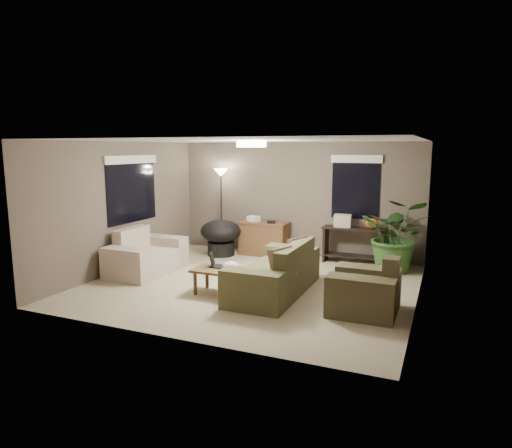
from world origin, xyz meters
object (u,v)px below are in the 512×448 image
at_px(loveseat, 145,257).
at_px(floor_lamp, 221,182).
at_px(armchair, 365,292).
at_px(console_table, 354,242).
at_px(coffee_table, 223,273).
at_px(desk, 264,238).
at_px(cat_scratching_post, 386,291).
at_px(houseplant, 397,243).
at_px(papasan_chair, 221,235).
at_px(main_sofa, 277,276).

distance_m(loveseat, floor_lamp, 2.66).
bearing_deg(armchair, console_table, 104.24).
bearing_deg(loveseat, coffee_table, -17.16).
relative_size(loveseat, desk, 1.45).
relative_size(coffee_table, cat_scratching_post, 2.00).
distance_m(loveseat, coffee_table, 2.09).
bearing_deg(floor_lamp, loveseat, -102.03).
distance_m(loveseat, houseplant, 4.86).
bearing_deg(cat_scratching_post, papasan_chair, 153.46).
bearing_deg(desk, floor_lamp, 178.01).
height_order(loveseat, floor_lamp, floor_lamp).
relative_size(console_table, papasan_chair, 1.16).
xyz_separation_m(coffee_table, houseplant, (2.44, 2.57, 0.20)).
xyz_separation_m(coffee_table, papasan_chair, (-1.31, 2.45, 0.11)).
height_order(main_sofa, cat_scratching_post, main_sofa).
relative_size(desk, floor_lamp, 0.58).
bearing_deg(houseplant, coffee_table, -133.55).
distance_m(console_table, houseplant, 0.95).
relative_size(main_sofa, armchair, 2.20).
xyz_separation_m(main_sofa, loveseat, (-2.77, 0.20, 0.00)).
xyz_separation_m(papasan_chair, cat_scratching_post, (3.84, -1.92, -0.25)).
relative_size(armchair, floor_lamp, 0.52).
xyz_separation_m(coffee_table, console_table, (1.56, 2.90, 0.08)).
height_order(main_sofa, papasan_chair, main_sofa).
relative_size(armchair, papasan_chair, 0.89).
bearing_deg(papasan_chair, houseplant, 1.77).
distance_m(houseplant, cat_scratching_post, 2.06).
height_order(armchair, coffee_table, armchair).
relative_size(coffee_table, houseplant, 0.69).
relative_size(papasan_chair, houseplant, 0.78).
bearing_deg(cat_scratching_post, main_sofa, -175.91).
xyz_separation_m(main_sofa, cat_scratching_post, (1.75, 0.12, -0.08)).
xyz_separation_m(loveseat, cat_scratching_post, (4.52, -0.08, -0.08)).
xyz_separation_m(desk, papasan_chair, (-0.88, -0.39, 0.09)).
height_order(main_sofa, armchair, same).
xyz_separation_m(armchair, coffee_table, (-2.28, -0.08, 0.06)).
relative_size(main_sofa, desk, 2.00).
bearing_deg(floor_lamp, main_sofa, -47.18).
bearing_deg(houseplant, desk, 174.50).
height_order(armchair, cat_scratching_post, armchair).
relative_size(desk, cat_scratching_post, 2.20).
xyz_separation_m(console_table, houseplant, (0.88, -0.33, 0.12)).
bearing_deg(main_sofa, loveseat, 175.78).
height_order(loveseat, console_table, loveseat).
height_order(console_table, houseplant, houseplant).
relative_size(main_sofa, floor_lamp, 1.15).
bearing_deg(console_table, loveseat, -147.33).
relative_size(main_sofa, console_table, 1.69).
distance_m(coffee_table, console_table, 3.30).
bearing_deg(coffee_table, armchair, 2.07).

